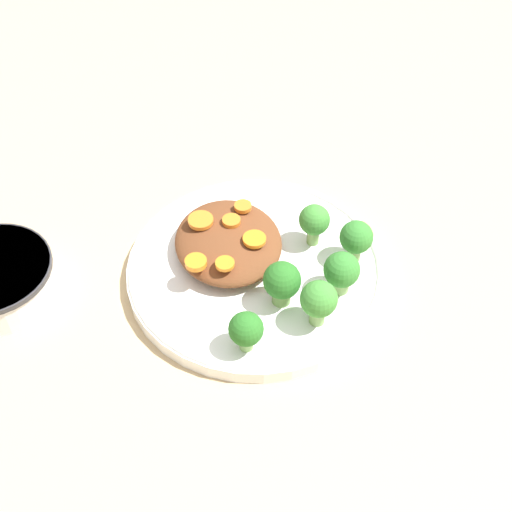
{
  "coord_description": "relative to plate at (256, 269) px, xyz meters",
  "views": [
    {
      "loc": [
        0.5,
        -0.13,
        0.59
      ],
      "look_at": [
        0.0,
        0.0,
        0.03
      ],
      "focal_mm": 50.0,
      "sensor_mm": 36.0,
      "label": 1
    }
  ],
  "objects": [
    {
      "name": "broccoli_floret_3",
      "position": [
        -0.02,
        0.07,
        0.04
      ],
      "size": [
        0.03,
        0.03,
        0.05
      ],
      "color": "#7FA85B",
      "rests_on": "plate"
    },
    {
      "name": "carrot_slice_1",
      "position": [
        0.02,
        -0.04,
        0.04
      ],
      "size": [
        0.02,
        0.02,
        0.0
      ],
      "primitive_type": "cylinder",
      "color": "orange",
      "rests_on": "stew_mound"
    },
    {
      "name": "stew_mound",
      "position": [
        -0.03,
        -0.02,
        0.02
      ],
      "size": [
        0.13,
        0.12,
        0.03
      ],
      "primitive_type": "ellipsoid",
      "color": "brown",
      "rests_on": "plate"
    },
    {
      "name": "carrot_slice_4",
      "position": [
        -0.05,
        -0.05,
        0.04
      ],
      "size": [
        0.03,
        0.03,
        0.0
      ],
      "primitive_type": "cylinder",
      "color": "orange",
      "rests_on": "stew_mound"
    },
    {
      "name": "carrot_slice_5",
      "position": [
        0.01,
        -0.07,
        0.04
      ],
      "size": [
        0.02,
        0.02,
        0.01
      ],
      "primitive_type": "cylinder",
      "color": "orange",
      "rests_on": "stew_mound"
    },
    {
      "name": "plate",
      "position": [
        0.0,
        0.0,
        0.0
      ],
      "size": [
        0.28,
        0.28,
        0.02
      ],
      "color": "white",
      "rests_on": "ground_plane"
    },
    {
      "name": "carrot_slice_2",
      "position": [
        -0.01,
        0.0,
        0.04
      ],
      "size": [
        0.03,
        0.03,
        0.0
      ],
      "primitive_type": "cylinder",
      "color": "orange",
      "rests_on": "stew_mound"
    },
    {
      "name": "carrot_slice_0",
      "position": [
        -0.04,
        -0.02,
        0.04
      ],
      "size": [
        0.02,
        0.02,
        0.0
      ],
      "primitive_type": "cylinder",
      "color": "orange",
      "rests_on": "stew_mound"
    },
    {
      "name": "broccoli_floret_5",
      "position": [
        0.02,
        0.11,
        0.04
      ],
      "size": [
        0.04,
        0.04,
        0.05
      ],
      "color": "#759E51",
      "rests_on": "plate"
    },
    {
      "name": "broccoli_floret_2",
      "position": [
        0.05,
        0.01,
        0.04
      ],
      "size": [
        0.04,
        0.04,
        0.05
      ],
      "color": "#759E51",
      "rests_on": "plate"
    },
    {
      "name": "broccoli_floret_0",
      "position": [
        0.09,
        0.04,
        0.04
      ],
      "size": [
        0.04,
        0.04,
        0.05
      ],
      "color": "#7FA85B",
      "rests_on": "plate"
    },
    {
      "name": "ground_plane",
      "position": [
        0.0,
        0.0,
        -0.01
      ],
      "size": [
        4.0,
        4.0,
        0.0
      ],
      "primitive_type": "plane",
      "color": "tan"
    },
    {
      "name": "broccoli_floret_4",
      "position": [
        0.1,
        -0.04,
        0.03
      ],
      "size": [
        0.03,
        0.03,
        0.05
      ],
      "color": "#7FA85B",
      "rests_on": "plate"
    },
    {
      "name": "carrot_slice_3",
      "position": [
        -0.06,
        -0.0,
        0.04
      ],
      "size": [
        0.02,
        0.02,
        0.0
      ],
      "primitive_type": "cylinder",
      "color": "orange",
      "rests_on": "stew_mound"
    },
    {
      "name": "broccoli_floret_1",
      "position": [
        0.05,
        0.08,
        0.03
      ],
      "size": [
        0.04,
        0.04,
        0.05
      ],
      "color": "#7FA85B",
      "rests_on": "plate"
    }
  ]
}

